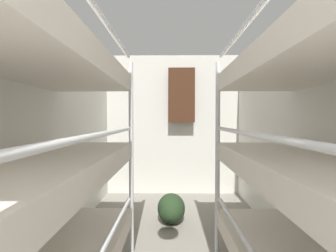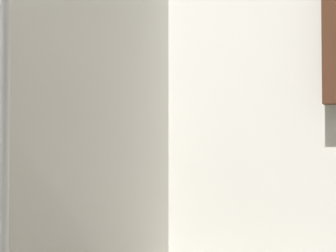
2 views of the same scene
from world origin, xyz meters
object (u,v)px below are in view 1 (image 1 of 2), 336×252
Objects in this scene: bunk_stack_left_near at (26,176)px; hanging_coat at (181,95)px; duffel_bag at (171,208)px; bunk_stack_right_near at (331,177)px.

bunk_stack_left_near is 2.15× the size of hanging_coat.
hanging_coat reaches higher than bunk_stack_left_near.
bunk_stack_left_near is 2.88m from hanging_coat.
duffel_bag is at bearing 66.05° from bunk_stack_left_near.
bunk_stack_right_near is 2.15× the size of hanging_coat.
bunk_stack_left_near is 1.54m from bunk_stack_right_near.
duffel_bag is at bearing 115.46° from bunk_stack_right_near.
bunk_stack_right_near is at bearing -64.54° from duffel_bag.
bunk_stack_left_near is at bearing -109.15° from hanging_coat.
hanging_coat is at bearing 79.86° from duffel_bag.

